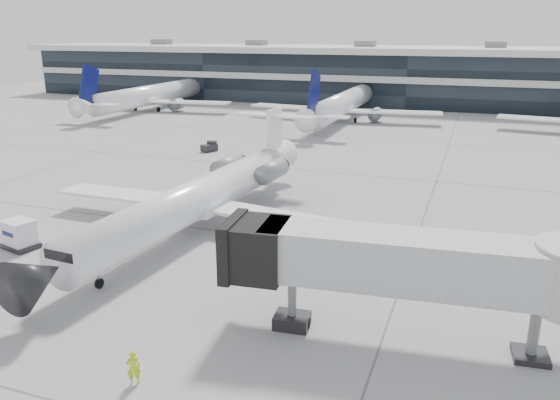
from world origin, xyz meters
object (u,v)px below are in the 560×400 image
at_px(cargo_uld, 19,234).
at_px(jet_bridge, 428,265).
at_px(regional_jet, 201,196).
at_px(ramp_worker, 133,367).

bearing_deg(cargo_uld, jet_bridge, 7.76).
xyz_separation_m(jet_bridge, cargo_uld, (-27.35, 2.92, -3.13)).
xyz_separation_m(regional_jet, ramp_worker, (6.28, -18.03, -1.74)).
xyz_separation_m(regional_jet, jet_bridge, (17.42, -10.71, 1.58)).
height_order(regional_jet, ramp_worker, regional_jet).
bearing_deg(regional_jet, cargo_uld, -137.34).
xyz_separation_m(ramp_worker, cargo_uld, (-16.22, 10.24, 0.19)).
bearing_deg(cargo_uld, ramp_worker, -18.42).
bearing_deg(jet_bridge, regional_jet, 142.76).
bearing_deg(ramp_worker, jet_bridge, 173.48).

